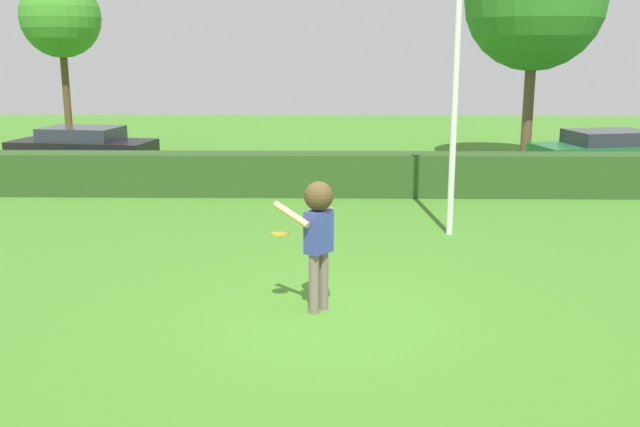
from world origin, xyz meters
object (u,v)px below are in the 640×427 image
Objects in this scene: lamppost at (457,45)px; maple_tree at (60,18)px; person at (318,226)px; willow_tree at (535,1)px; frisbee at (280,234)px; parked_car_green at (607,150)px; parked_car_black at (83,146)px.

maple_tree is at bearing 134.31° from lamppost.
person is at bearing -60.18° from maple_tree.
willow_tree is (3.68, 8.49, 1.32)m from lamppost.
parked_car_green is at bearing 52.24° from frisbee.
lamppost reaches higher than frisbee.
maple_tree is (-2.04, 4.48, 3.89)m from parked_car_black.
parked_car_black is at bearing 142.02° from lamppost.
person is 19.18m from maple_tree.
parked_car_black is 0.63× the size of willow_tree.
parked_car_black is at bearing 121.71° from person.
maple_tree is at bearing 166.74° from willow_tree.
person is 0.41× the size of parked_car_black.
frisbee is 18.84m from maple_tree.
maple_tree is at bearing 118.60° from frisbee.
maple_tree is at bearing 119.82° from person.
lamppost is at bearing 59.63° from person.
person reaches higher than frisbee.
person reaches higher than parked_car_black.
lamppost is 1.09× the size of maple_tree.
maple_tree is (-11.86, 12.15, 0.97)m from lamppost.
person is at bearing -120.37° from lamppost.
lamppost reaches higher than maple_tree.
lamppost is at bearing -128.64° from parked_car_green.
parked_car_black is 15.49m from parked_car_green.
parked_car_black is at bearing -176.52° from willow_tree.
maple_tree is at bearing 163.84° from parked_car_green.
willow_tree reaches higher than parked_car_black.
parked_car_black is 0.74× the size of maple_tree.
maple_tree reaches higher than parked_car_green.
parked_car_green is (15.48, -0.59, 0.00)m from parked_car_black.
frisbee is 0.06× the size of parked_car_green.
willow_tree is at bearing 64.18° from person.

